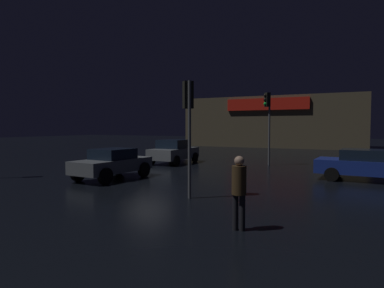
{
  "coord_description": "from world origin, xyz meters",
  "views": [
    {
      "loc": [
        10.23,
        -15.21,
        2.41
      ],
      "look_at": [
        0.06,
        5.41,
        1.21
      ],
      "focal_mm": 31.1,
      "sensor_mm": 36.0,
      "label": 1
    }
  ],
  "objects_px": {
    "car_near": "(112,163)",
    "car_crossing": "(370,165)",
    "store_building": "(274,122)",
    "traffic_signal_opposite": "(188,109)",
    "car_far": "(174,151)",
    "traffic_signal_cross_left": "(268,112)",
    "pedestrian": "(239,187)"
  },
  "relations": [
    {
      "from": "store_building",
      "to": "traffic_signal_cross_left",
      "type": "distance_m",
      "value": 20.51
    },
    {
      "from": "pedestrian",
      "to": "car_crossing",
      "type": "bearing_deg",
      "value": 72.09
    },
    {
      "from": "traffic_signal_cross_left",
      "to": "car_near",
      "type": "bearing_deg",
      "value": -120.63
    },
    {
      "from": "car_far",
      "to": "traffic_signal_cross_left",
      "type": "bearing_deg",
      "value": 15.89
    },
    {
      "from": "store_building",
      "to": "car_far",
      "type": "bearing_deg",
      "value": -94.52
    },
    {
      "from": "traffic_signal_opposite",
      "to": "car_crossing",
      "type": "relative_size",
      "value": 0.84
    },
    {
      "from": "store_building",
      "to": "car_far",
      "type": "distance_m",
      "value": 21.92
    },
    {
      "from": "traffic_signal_opposite",
      "to": "car_crossing",
      "type": "height_order",
      "value": "traffic_signal_opposite"
    },
    {
      "from": "car_near",
      "to": "car_crossing",
      "type": "xyz_separation_m",
      "value": [
        10.65,
        4.53,
        -0.02
      ]
    },
    {
      "from": "traffic_signal_cross_left",
      "to": "pedestrian",
      "type": "bearing_deg",
      "value": -79.22
    },
    {
      "from": "car_far",
      "to": "car_crossing",
      "type": "height_order",
      "value": "car_far"
    },
    {
      "from": "traffic_signal_cross_left",
      "to": "car_far",
      "type": "distance_m",
      "value": 6.54
    },
    {
      "from": "car_far",
      "to": "car_crossing",
      "type": "xyz_separation_m",
      "value": [
        11.33,
        -2.44,
        -0.07
      ]
    },
    {
      "from": "car_near",
      "to": "car_crossing",
      "type": "bearing_deg",
      "value": 23.05
    },
    {
      "from": "car_far",
      "to": "car_crossing",
      "type": "bearing_deg",
      "value": -12.17
    },
    {
      "from": "car_near",
      "to": "car_crossing",
      "type": "relative_size",
      "value": 0.84
    },
    {
      "from": "store_building",
      "to": "pedestrian",
      "type": "bearing_deg",
      "value": -78.82
    },
    {
      "from": "car_far",
      "to": "store_building",
      "type": "bearing_deg",
      "value": 85.48
    },
    {
      "from": "car_crossing",
      "to": "car_far",
      "type": "bearing_deg",
      "value": 167.83
    },
    {
      "from": "pedestrian",
      "to": "traffic_signal_opposite",
      "type": "bearing_deg",
      "value": 134.92
    },
    {
      "from": "store_building",
      "to": "car_far",
      "type": "xyz_separation_m",
      "value": [
        -1.72,
        -21.74,
        -2.17
      ]
    },
    {
      "from": "car_far",
      "to": "pedestrian",
      "type": "relative_size",
      "value": 2.27
    },
    {
      "from": "car_crossing",
      "to": "store_building",
      "type": "bearing_deg",
      "value": 111.67
    },
    {
      "from": "store_building",
      "to": "car_crossing",
      "type": "distance_m",
      "value": 26.12
    },
    {
      "from": "traffic_signal_opposite",
      "to": "car_near",
      "type": "relative_size",
      "value": 1.0
    },
    {
      "from": "traffic_signal_opposite",
      "to": "store_building",
      "type": "bearing_deg",
      "value": 97.29
    },
    {
      "from": "car_near",
      "to": "car_crossing",
      "type": "distance_m",
      "value": 11.57
    },
    {
      "from": "traffic_signal_cross_left",
      "to": "car_far",
      "type": "bearing_deg",
      "value": -164.11
    },
    {
      "from": "store_building",
      "to": "traffic_signal_opposite",
      "type": "height_order",
      "value": "store_building"
    },
    {
      "from": "store_building",
      "to": "traffic_signal_cross_left",
      "type": "xyz_separation_m",
      "value": [
        4.07,
        -20.1,
        0.4
      ]
    },
    {
      "from": "store_building",
      "to": "traffic_signal_opposite",
      "type": "relative_size",
      "value": 5.24
    },
    {
      "from": "store_building",
      "to": "traffic_signal_opposite",
      "type": "xyz_separation_m",
      "value": [
        3.94,
        -30.78,
        0.06
      ]
    }
  ]
}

